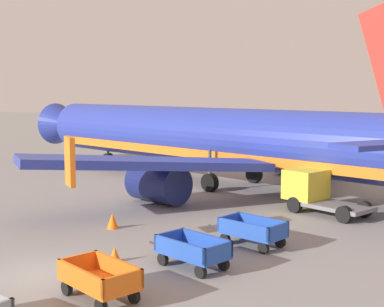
% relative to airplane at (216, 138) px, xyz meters
% --- Properties ---
extents(ground_plane, '(220.00, 220.00, 0.00)m').
position_rel_airplane_xyz_m(ground_plane, '(0.20, -18.86, -3.05)').
color(ground_plane, gray).
extents(airplane, '(35.85, 29.33, 11.34)m').
position_rel_airplane_xyz_m(airplane, '(0.00, 0.00, 0.00)').
color(airplane, '#28389E').
rests_on(airplane, ground).
extents(baggage_cart_third_in_row, '(3.50, 2.38, 1.07)m').
position_rel_airplane_xyz_m(baggage_cart_third_in_row, '(3.00, -20.00, -2.45)').
color(baggage_cart_third_in_row, orange).
rests_on(baggage_cart_third_in_row, ground).
extents(baggage_cart_fourth_in_row, '(3.53, 2.32, 1.07)m').
position_rel_airplane_xyz_m(baggage_cart_fourth_in_row, '(4.56, -16.35, -2.45)').
color(baggage_cart_fourth_in_row, '#234CB2').
rests_on(baggage_cart_fourth_in_row, ground).
extents(baggage_cart_far_end, '(3.57, 2.24, 1.07)m').
position_rel_airplane_xyz_m(baggage_cart_far_end, '(5.83, -13.01, -2.45)').
color(baggage_cart_far_end, '#234CB2').
rests_on(baggage_cart_far_end, ground).
extents(service_truck_beside_carts, '(4.75, 3.75, 2.10)m').
position_rel_airplane_xyz_m(service_truck_beside_carts, '(7.20, -5.98, -1.95)').
color(service_truck_beside_carts, slate).
rests_on(service_truck_beside_carts, ground).
extents(traffic_cone_near_plane, '(0.53, 0.53, 0.70)m').
position_rel_airplane_xyz_m(traffic_cone_near_plane, '(-0.68, -12.58, -2.70)').
color(traffic_cone_near_plane, orange).
rests_on(traffic_cone_near_plane, ground).
extents(traffic_cone_mid_apron, '(0.43, 0.43, 0.56)m').
position_rel_airplane_xyz_m(traffic_cone_mid_apron, '(1.71, -16.73, -2.77)').
color(traffic_cone_mid_apron, orange).
rests_on(traffic_cone_mid_apron, ground).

